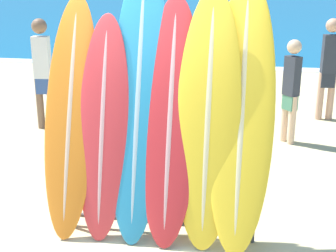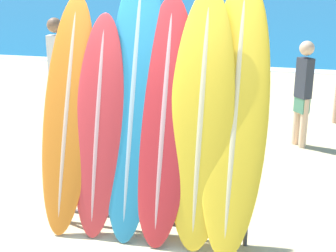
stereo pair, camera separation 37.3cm
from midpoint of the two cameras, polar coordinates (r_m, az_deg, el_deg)
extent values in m
plane|color=beige|center=(4.41, -7.82, -14.98)|extent=(160.00, 160.00, 0.00)
cube|color=#146693|center=(42.56, 8.88, 14.31)|extent=(120.00, 60.00, 0.00)
cube|color=white|center=(13.05, 4.74, 7.21)|extent=(120.00, 0.60, 0.01)
cylinder|color=#47474C|center=(4.78, -15.40, -7.17)|extent=(0.04, 0.04, 0.82)
cylinder|color=#47474C|center=(4.35, 8.07, -9.25)|extent=(0.04, 0.04, 0.82)
cylinder|color=#47474C|center=(4.32, -4.37, -3.71)|extent=(1.93, 0.04, 0.04)
cylinder|color=#47474C|center=(4.61, -4.18, -11.57)|extent=(1.93, 0.04, 0.04)
ellipsoid|color=orange|center=(4.54, -14.09, 1.10)|extent=(0.51, 0.82, 2.23)
ellipsoid|color=beige|center=(4.54, -14.09, 1.10)|extent=(0.09, 0.80, 2.15)
ellipsoid|color=red|center=(4.40, -10.32, -0.27)|extent=(0.49, 0.65, 2.07)
ellipsoid|color=#D59E9F|center=(4.40, -10.32, -0.27)|extent=(0.09, 0.64, 1.99)
ellipsoid|color=teal|center=(4.32, -6.12, 2.97)|extent=(0.53, 0.84, 2.56)
ellipsoid|color=#98BACC|center=(4.32, -6.12, 2.97)|extent=(0.10, 0.82, 2.46)
ellipsoid|color=red|center=(4.24, -2.24, 0.50)|extent=(0.54, 0.76, 2.23)
ellipsoid|color=#D19A9C|center=(4.24, -2.24, 0.50)|extent=(0.10, 0.74, 2.15)
ellipsoid|color=yellow|center=(4.17, 2.35, 0.64)|extent=(0.58, 0.67, 2.30)
ellipsoid|color=beige|center=(4.17, 2.35, 0.64)|extent=(0.10, 0.66, 2.21)
ellipsoid|color=yellow|center=(4.17, 6.45, 1.18)|extent=(0.58, 0.88, 2.39)
ellipsoid|color=beige|center=(4.17, 6.45, 1.18)|extent=(0.10, 0.86, 2.29)
cylinder|color=beige|center=(7.16, 12.62, 0.98)|extent=(0.10, 0.10, 0.73)
cylinder|color=beige|center=(7.05, 13.46, 0.66)|extent=(0.10, 0.10, 0.73)
cube|color=#478466|center=(7.03, 13.18, 2.80)|extent=(0.23, 0.24, 0.22)
cube|color=#2D333D|center=(6.95, 13.40, 5.94)|extent=(0.25, 0.26, 0.57)
sphere|color=beige|center=(6.88, 13.65, 9.36)|extent=(0.21, 0.21, 0.21)
cylinder|color=#846047|center=(7.84, -15.41, 2.65)|extent=(0.12, 0.12, 0.84)
cylinder|color=#846047|center=(7.91, -16.66, 2.66)|extent=(0.12, 0.12, 0.84)
cube|color=#385693|center=(7.81, -16.22, 4.74)|extent=(0.25, 0.17, 0.25)
cube|color=white|center=(7.72, -16.51, 8.02)|extent=(0.27, 0.19, 0.66)
sphere|color=#846047|center=(7.66, -16.82, 11.57)|extent=(0.24, 0.24, 0.24)
cylinder|color=tan|center=(8.43, 16.88, 3.48)|extent=(0.11, 0.11, 0.82)
cylinder|color=tan|center=(8.48, 18.05, 3.45)|extent=(0.11, 0.11, 0.82)
cube|color=#282D38|center=(8.39, 17.65, 5.36)|extent=(0.25, 0.17, 0.25)
cube|color=#2D333D|center=(8.31, 17.93, 8.34)|extent=(0.27, 0.19, 0.64)
sphere|color=tan|center=(8.26, 18.25, 11.57)|extent=(0.23, 0.23, 0.23)
cylinder|color=tan|center=(8.39, 0.95, 4.27)|extent=(0.12, 0.12, 0.84)
cylinder|color=tan|center=(8.42, -0.29, 4.32)|extent=(0.12, 0.12, 0.84)
cube|color=#385693|center=(8.34, 0.33, 6.27)|extent=(0.24, 0.15, 0.25)
cube|color=#3370BC|center=(8.26, 0.34, 9.38)|extent=(0.26, 0.17, 0.66)
sphere|color=tan|center=(8.20, 0.34, 12.75)|extent=(0.24, 0.24, 0.24)
camera|label=1|loc=(0.19, -92.12, -0.68)|focal=50.00mm
camera|label=2|loc=(0.19, 87.88, 0.68)|focal=50.00mm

